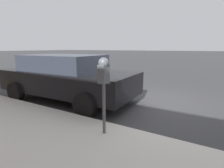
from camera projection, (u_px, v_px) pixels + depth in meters
ground_plane at (149, 103)px, 5.67m from camera, size 220.00×220.00×0.00m
parking_meter at (104, 77)px, 3.18m from camera, size 0.21×0.19×1.46m
car_black at (67, 77)px, 5.84m from camera, size 2.25×4.63×1.52m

